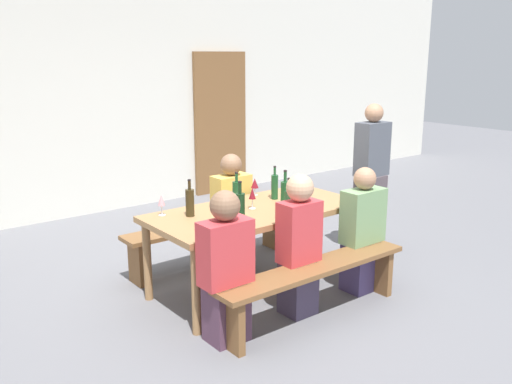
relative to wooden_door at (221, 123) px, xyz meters
name	(u,v)px	position (x,y,z in m)	size (l,w,h in m)	color
ground_plane	(256,288)	(-1.83, -3.20, -1.05)	(24.00, 24.00, 0.00)	slate
back_wall	(98,91)	(-1.83, 0.14, 0.55)	(14.00, 0.20, 3.20)	silver
wooden_door	(221,123)	(0.00, 0.00, 0.00)	(0.90, 0.06, 2.10)	brown
tasting_table	(256,217)	(-1.83, -3.20, -0.38)	(1.91, 0.90, 0.75)	#9E7247
bench_near	(314,277)	(-1.83, -3.94, -0.70)	(1.81, 0.30, 0.45)	brown
bench_far	(210,231)	(-1.83, -2.45, -0.70)	(1.81, 0.30, 0.45)	brown
wine_bottle_0	(285,194)	(-1.64, -3.36, -0.17)	(0.08, 0.08, 0.35)	#194723
wine_bottle_1	(288,202)	(-1.74, -3.52, -0.19)	(0.06, 0.06, 0.32)	#234C2D
wine_bottle_2	(240,207)	(-2.17, -3.42, -0.17)	(0.08, 0.08, 0.34)	#143319
wine_bottle_3	(275,186)	(-1.49, -3.04, -0.18)	(0.06, 0.06, 0.31)	#194723
wine_bottle_4	(237,195)	(-1.97, -3.10, -0.17)	(0.07, 0.07, 0.33)	#194723
wine_bottle_5	(190,202)	(-2.41, -3.04, -0.18)	(0.07, 0.07, 0.32)	#332814
wine_glass_0	(255,184)	(-1.55, -2.82, -0.19)	(0.07, 0.07, 0.16)	silver
wine_glass_1	(252,194)	(-1.86, -3.18, -0.17)	(0.06, 0.06, 0.19)	silver
wine_glass_2	(161,201)	(-2.58, -2.87, -0.18)	(0.06, 0.06, 0.18)	silver
seated_guest_near_0	(226,270)	(-2.58, -3.79, -0.50)	(0.38, 0.24, 1.15)	#54364B
seated_guest_near_1	(299,247)	(-1.87, -3.79, -0.48)	(0.33, 0.24, 1.17)	#443954
seated_guest_near_2	(362,233)	(-1.11, -3.79, -0.52)	(0.40, 0.24, 1.12)	#4D4072
seated_guest_far_0	(232,213)	(-1.67, -2.60, -0.51)	(0.37, 0.24, 1.13)	#373B3F
standing_host	(370,183)	(-0.34, -3.21, -0.28)	(0.34, 0.24, 1.59)	#50454A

